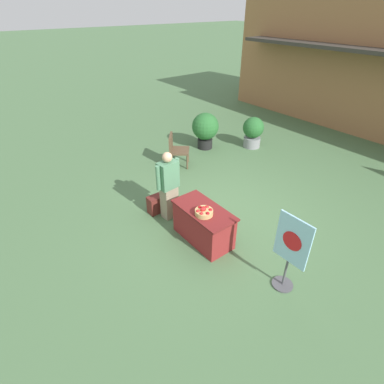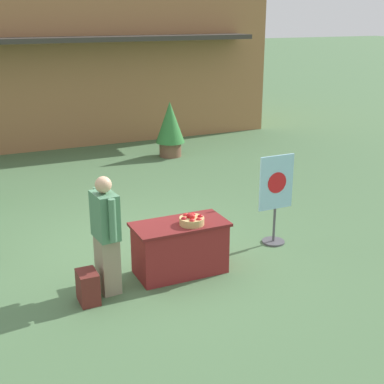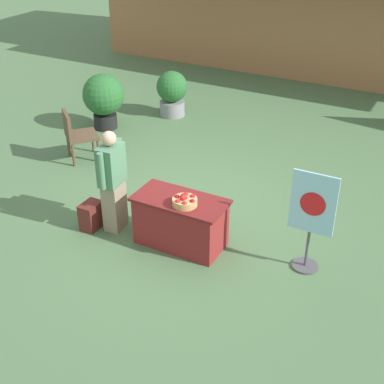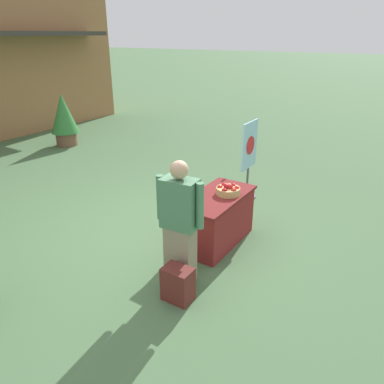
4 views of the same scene
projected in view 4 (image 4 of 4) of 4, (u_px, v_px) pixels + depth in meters
The scene contains 7 objects.
ground_plane at pixel (160, 235), 5.74m from camera, with size 120.00×120.00×0.00m, color #4C7047.
display_table at pixel (216, 219), 5.43m from camera, with size 1.32×0.66×0.75m.
apple_basket at pixel (228, 190), 5.31m from camera, with size 0.34×0.34×0.16m.
person_visitor at pixel (180, 224), 4.39m from camera, with size 0.30×0.61×1.58m.
backpack at pixel (178, 284), 4.29m from camera, with size 0.24×0.34×0.42m.
poster_board at pixel (249, 157), 6.79m from camera, with size 0.59×0.36×1.44m.
potted_plant_far_left at pixel (64, 118), 10.07m from camera, with size 0.73×0.73×1.40m.
Camera 4 is at (-3.97, -3.12, 2.86)m, focal length 35.00 mm.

